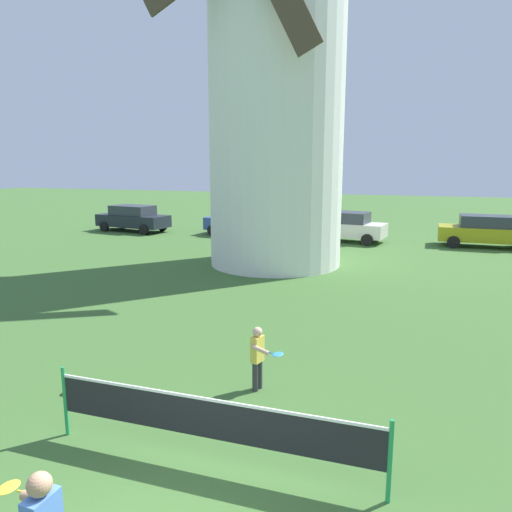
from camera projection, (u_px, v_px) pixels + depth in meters
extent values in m
cylinder|color=white|center=(276.00, 108.00, 18.78)|extent=(5.24, 5.24, 12.34)
cylinder|color=#238E4C|center=(65.00, 401.00, 7.32)|extent=(0.06, 0.06, 1.10)
cylinder|color=#238E4C|center=(390.00, 462.00, 5.84)|extent=(0.06, 0.06, 1.10)
cube|color=black|center=(209.00, 420.00, 6.56)|extent=(4.71, 0.01, 0.55)
cube|color=white|center=(209.00, 400.00, 6.50)|extent=(4.71, 0.02, 0.04)
sphere|color=tan|center=(39.00, 485.00, 4.20)|extent=(0.22, 0.22, 0.22)
cylinder|color=tan|center=(41.00, 497.00, 4.50)|extent=(0.45, 0.11, 0.17)
cylinder|color=yellow|center=(26.00, 493.00, 4.56)|extent=(0.22, 0.03, 0.04)
ellipsoid|color=yellow|center=(9.00, 487.00, 4.64)|extent=(0.19, 0.25, 0.03)
cylinder|color=#333338|center=(259.00, 374.00, 8.91)|extent=(0.11, 0.11, 0.54)
cylinder|color=#333338|center=(255.00, 377.00, 8.79)|extent=(0.11, 0.11, 0.54)
cube|color=#E5CC4C|center=(257.00, 349.00, 8.75)|extent=(0.21, 0.29, 0.48)
sphere|color=#DBB28E|center=(257.00, 332.00, 8.69)|extent=(0.18, 0.18, 0.18)
cylinder|color=#DBB28E|center=(262.00, 347.00, 8.90)|extent=(0.08, 0.08, 0.36)
cylinder|color=#DBB28E|center=(260.00, 350.00, 8.53)|extent=(0.38, 0.17, 0.14)
cylinder|color=#338CCC|center=(267.00, 352.00, 8.45)|extent=(0.22, 0.08, 0.04)
ellipsoid|color=#338CCC|center=(278.00, 354.00, 8.33)|extent=(0.24, 0.28, 0.03)
sphere|color=orange|center=(73.00, 387.00, 8.75)|extent=(0.22, 0.22, 0.22)
cube|color=#1E232D|center=(133.00, 221.00, 29.19)|extent=(4.67, 2.34, 0.70)
cube|color=#2D333D|center=(133.00, 210.00, 29.07)|extent=(2.70, 1.85, 0.56)
cylinder|color=black|center=(162.00, 226.00, 29.32)|extent=(0.62, 0.27, 0.60)
cylinder|color=black|center=(144.00, 230.00, 27.83)|extent=(0.62, 0.27, 0.60)
cylinder|color=black|center=(124.00, 223.00, 30.67)|extent=(0.62, 0.27, 0.60)
cylinder|color=black|center=(104.00, 226.00, 29.19)|extent=(0.62, 0.27, 0.60)
cube|color=#334C99|center=(240.00, 224.00, 27.67)|extent=(4.03, 2.18, 0.70)
cube|color=#2D333D|center=(240.00, 213.00, 27.55)|extent=(2.33, 1.76, 0.56)
cylinder|color=black|center=(267.00, 229.00, 27.93)|extent=(0.62, 0.26, 0.60)
cylinder|color=black|center=(254.00, 233.00, 26.43)|extent=(0.62, 0.26, 0.60)
cylinder|color=black|center=(227.00, 227.00, 29.05)|extent=(0.62, 0.26, 0.60)
cylinder|color=black|center=(212.00, 230.00, 27.55)|extent=(0.62, 0.26, 0.60)
cube|color=silver|center=(346.00, 229.00, 25.43)|extent=(4.26, 2.32, 0.70)
cube|color=#2D333D|center=(346.00, 217.00, 25.31)|extent=(2.47, 1.84, 0.56)
cylinder|color=black|center=(375.00, 235.00, 25.61)|extent=(0.62, 0.27, 0.60)
cylinder|color=black|center=(367.00, 240.00, 24.13)|extent=(0.62, 0.27, 0.60)
cylinder|color=black|center=(326.00, 232.00, 26.86)|extent=(0.62, 0.27, 0.60)
cylinder|color=black|center=(315.00, 236.00, 25.38)|extent=(0.62, 0.27, 0.60)
cube|color=#999919|center=(486.00, 234.00, 23.70)|extent=(4.45, 1.77, 0.70)
cube|color=#2D333D|center=(487.00, 221.00, 23.58)|extent=(2.50, 1.53, 0.56)
cylinder|color=black|center=(452.00, 237.00, 25.05)|extent=(0.60, 0.19, 0.60)
cylinder|color=black|center=(453.00, 242.00, 23.47)|extent=(0.60, 0.19, 0.60)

